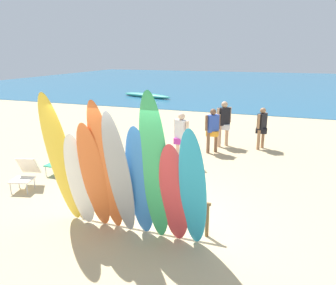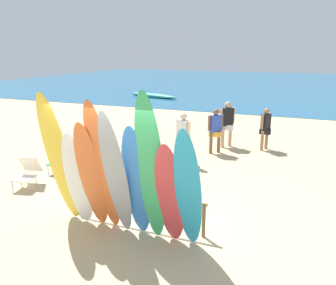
# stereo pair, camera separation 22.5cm
# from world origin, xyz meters

# --- Properties ---
(ground) EXTENTS (60.00, 60.00, 0.00)m
(ground) POSITION_xyz_m (0.00, 14.00, 0.00)
(ground) COLOR tan
(ocean_water) EXTENTS (60.00, 40.00, 0.02)m
(ocean_water) POSITION_xyz_m (0.00, 32.79, 0.01)
(ocean_water) COLOR #235B7F
(ocean_water) RESTS_ON ground
(surfboard_rack) EXTENTS (2.99, 0.07, 0.70)m
(surfboard_rack) POSITION_xyz_m (0.00, 0.00, 0.55)
(surfboard_rack) COLOR brown
(surfboard_rack) RESTS_ON ground
(surfboard_yellow_0) EXTENTS (0.60, 0.75, 2.73)m
(surfboard_yellow_0) POSITION_xyz_m (-1.30, -0.56, 1.36)
(surfboard_yellow_0) COLOR yellow
(surfboard_yellow_0) RESTS_ON ground
(surfboard_white_1) EXTENTS (0.55, 0.53, 1.99)m
(surfboard_white_1) POSITION_xyz_m (-0.95, -0.52, 0.99)
(surfboard_white_1) COLOR white
(surfboard_white_1) RESTS_ON ground
(surfboard_orange_2) EXTENTS (0.55, 0.74, 2.25)m
(surfboard_orange_2) POSITION_xyz_m (-0.59, -0.56, 1.12)
(surfboard_orange_2) COLOR orange
(surfboard_orange_2) RESTS_ON ground
(surfboard_orange_3) EXTENTS (0.48, 0.75, 2.65)m
(surfboard_orange_3) POSITION_xyz_m (-0.32, -0.58, 1.32)
(surfboard_orange_3) COLOR orange
(surfboard_orange_3) RESTS_ON ground
(surfboard_grey_4) EXTENTS (0.51, 0.72, 2.48)m
(surfboard_grey_4) POSITION_xyz_m (-0.05, -0.61, 1.24)
(surfboard_grey_4) COLOR #999EA3
(surfboard_grey_4) RESTS_ON ground
(surfboard_blue_5) EXTENTS (0.52, 0.57, 2.22)m
(surfboard_blue_5) POSITION_xyz_m (0.30, -0.48, 1.11)
(surfboard_blue_5) COLOR #337AD1
(surfboard_blue_5) RESTS_ON ground
(surfboard_green_6) EXTENTS (0.51, 0.63, 2.83)m
(surfboard_green_6) POSITION_xyz_m (0.62, -0.55, 1.41)
(surfboard_green_6) COLOR #38B266
(surfboard_green_6) RESTS_ON ground
(surfboard_red_7) EXTENTS (0.56, 0.56, 1.98)m
(surfboard_red_7) POSITION_xyz_m (0.95, -0.51, 0.99)
(surfboard_red_7) COLOR #D13D42
(surfboard_red_7) RESTS_ON ground
(surfboard_teal_8) EXTENTS (0.47, 0.72, 2.30)m
(surfboard_teal_8) POSITION_xyz_m (1.30, -0.58, 1.15)
(surfboard_teal_8) COLOR #289EC6
(surfboard_teal_8) RESTS_ON ground
(beachgoer_near_rack) EXTENTS (0.39, 0.52, 1.49)m
(beachgoer_near_rack) POSITION_xyz_m (1.96, 6.30, 0.86)
(beachgoer_near_rack) COLOR #9E704C
(beachgoer_near_rack) RESTS_ON ground
(beachgoer_midbeach) EXTENTS (0.54, 0.37, 1.59)m
(beachgoer_midbeach) POSITION_xyz_m (-0.29, 3.89, 0.92)
(beachgoer_midbeach) COLOR beige
(beachgoer_midbeach) RESTS_ON ground
(beachgoer_by_water) EXTENTS (0.46, 0.49, 1.67)m
(beachgoer_by_water) POSITION_xyz_m (0.63, 6.17, 0.96)
(beachgoer_by_water) COLOR tan
(beachgoer_by_water) RESTS_ON ground
(beachgoer_photographing) EXTENTS (0.45, 0.43, 1.54)m
(beachgoer_photographing) POSITION_xyz_m (0.41, 5.26, 0.88)
(beachgoer_photographing) COLOR brown
(beachgoer_photographing) RESTS_ON ground
(beach_chair_red) EXTENTS (0.51, 0.73, 0.80)m
(beach_chair_red) POSITION_xyz_m (-3.31, 1.91, 0.42)
(beach_chair_red) COLOR #B7B7BC
(beach_chair_red) RESTS_ON ground
(beach_chair_blue) EXTENTS (0.59, 0.81, 0.79)m
(beach_chair_blue) POSITION_xyz_m (-2.52, 2.89, 0.42)
(beach_chair_blue) COLOR #B7B7BC
(beach_chair_blue) RESTS_ON ground
(beach_chair_striped) EXTENTS (0.67, 0.85, 0.78)m
(beach_chair_striped) POSITION_xyz_m (-3.43, 0.69, 0.42)
(beach_chair_striped) COLOR #B7B7BC
(beach_chair_striped) RESTS_ON ground
(distant_boat) EXTENTS (4.43, 1.95, 0.35)m
(distant_boat) POSITION_xyz_m (-7.22, 17.41, 0.16)
(distant_boat) COLOR teal
(distant_boat) RESTS_ON ground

